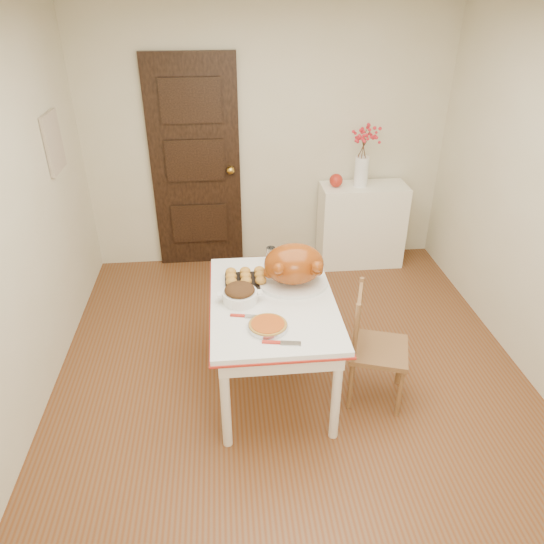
{
  "coord_description": "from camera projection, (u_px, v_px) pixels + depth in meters",
  "views": [
    {
      "loc": [
        -0.44,
        -2.83,
        2.57
      ],
      "look_at": [
        -0.15,
        0.05,
        0.92
      ],
      "focal_mm": 33.54,
      "sensor_mm": 36.0,
      "label": 1
    }
  ],
  "objects": [
    {
      "name": "wall_left",
      "position": [
        3.0,
        240.0,
        2.99
      ],
      "size": [
        0.0,
        4.0,
        2.5
      ],
      "primitive_type": "cube",
      "color": "beige",
      "rests_on": "ground"
    },
    {
      "name": "drinking_glass",
      "position": [
        271.0,
        255.0,
        3.81
      ],
      "size": [
        0.08,
        0.08,
        0.12
      ],
      "primitive_type": "cylinder",
      "rotation": [
        0.0,
        0.0,
        0.21
      ],
      "color": "white",
      "rests_on": "kitchen_table"
    },
    {
      "name": "carving_knife",
      "position": [
        251.0,
        316.0,
        3.2
      ],
      "size": [
        0.27,
        0.11,
        0.01
      ],
      "primitive_type": null,
      "rotation": [
        0.0,
        0.0,
        -0.2
      ],
      "color": "silver",
      "rests_on": "kitchen_table"
    },
    {
      "name": "turkey_platter",
      "position": [
        294.0,
        266.0,
        3.47
      ],
      "size": [
        0.58,
        0.52,
        0.3
      ],
      "primitive_type": null,
      "rotation": [
        0.0,
        0.0,
        -0.32
      ],
      "color": "#943307",
      "rests_on": "kitchen_table"
    },
    {
      "name": "kitchen_table",
      "position": [
        273.0,
        343.0,
        3.57
      ],
      "size": [
        0.84,
        1.23,
        0.74
      ],
      "primitive_type": null,
      "color": "white",
      "rests_on": "floor"
    },
    {
      "name": "apple",
      "position": [
        336.0,
        180.0,
        4.91
      ],
      "size": [
        0.13,
        0.13,
        0.13
      ],
      "primitive_type": "sphere",
      "color": "#AB2316",
      "rests_on": "sideboard"
    },
    {
      "name": "stuffing_dish",
      "position": [
        240.0,
        294.0,
        3.33
      ],
      "size": [
        0.36,
        0.32,
        0.12
      ],
      "primitive_type": null,
      "rotation": [
        0.0,
        0.0,
        0.33
      ],
      "color": "#4A2812",
      "rests_on": "kitchen_table"
    },
    {
      "name": "photo_board",
      "position": [
        53.0,
        143.0,
        3.91
      ],
      "size": [
        0.03,
        0.35,
        0.45
      ],
      "primitive_type": "cube",
      "color": "beige",
      "rests_on": "ground"
    },
    {
      "name": "wall_front",
      "position": [
        398.0,
        528.0,
        1.41
      ],
      "size": [
        3.5,
        0.0,
        2.5
      ],
      "primitive_type": "cube",
      "color": "beige",
      "rests_on": "ground"
    },
    {
      "name": "berry_vase",
      "position": [
        363.0,
        156.0,
        4.81
      ],
      "size": [
        0.31,
        0.31,
        0.6
      ],
      "primitive_type": null,
      "color": "white",
      "rests_on": "sideboard"
    },
    {
      "name": "sideboard",
      "position": [
        361.0,
        225.0,
        5.17
      ],
      "size": [
        0.84,
        0.37,
        0.84
      ],
      "primitive_type": "cube",
      "color": "white",
      "rests_on": "floor"
    },
    {
      "name": "door_back",
      "position": [
        196.0,
        166.0,
        4.89
      ],
      "size": [
        0.85,
        0.06,
        2.06
      ],
      "primitive_type": "cube",
      "color": "black",
      "rests_on": "ground"
    },
    {
      "name": "wall_back",
      "position": [
        268.0,
        141.0,
        4.87
      ],
      "size": [
        3.5,
        0.0,
        2.5
      ],
      "primitive_type": "cube",
      "color": "beige",
      "rests_on": "ground"
    },
    {
      "name": "chair_oak",
      "position": [
        379.0,
        347.0,
        3.43
      ],
      "size": [
        0.48,
        0.48,
        0.86
      ],
      "primitive_type": null,
      "rotation": [
        0.0,
        0.0,
        1.26
      ],
      "color": "brown",
      "rests_on": "floor"
    },
    {
      "name": "pumpkin_pie",
      "position": [
        268.0,
        325.0,
        3.08
      ],
      "size": [
        0.28,
        0.28,
        0.05
      ],
      "primitive_type": "cylinder",
      "rotation": [
        0.0,
        0.0,
        0.16
      ],
      "color": "#AB4612",
      "rests_on": "kitchen_table"
    },
    {
      "name": "pie_server",
      "position": [
        281.0,
        343.0,
        2.97
      ],
      "size": [
        0.24,
        0.1,
        0.01
      ],
      "primitive_type": null,
      "rotation": [
        0.0,
        0.0,
        -0.17
      ],
      "color": "silver",
      "rests_on": "kitchen_table"
    },
    {
      "name": "shaker_pair",
      "position": [
        308.0,
        257.0,
        3.82
      ],
      "size": [
        0.09,
        0.05,
        0.08
      ],
      "primitive_type": null,
      "rotation": [
        0.0,
        0.0,
        -0.19
      ],
      "color": "white",
      "rests_on": "kitchen_table"
    },
    {
      "name": "rolls_tray",
      "position": [
        246.0,
        277.0,
        3.56
      ],
      "size": [
        0.29,
        0.23,
        0.08
      ],
      "primitive_type": null,
      "rotation": [
        0.0,
        0.0,
        -0.02
      ],
      "color": "#BB8127",
      "rests_on": "kitchen_table"
    },
    {
      "name": "floor",
      "position": [
        293.0,
        381.0,
        3.76
      ],
      "size": [
        3.5,
        4.0,
        0.0
      ],
      "primitive_type": "cube",
      "color": "#643014",
      "rests_on": "ground"
    }
  ]
}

